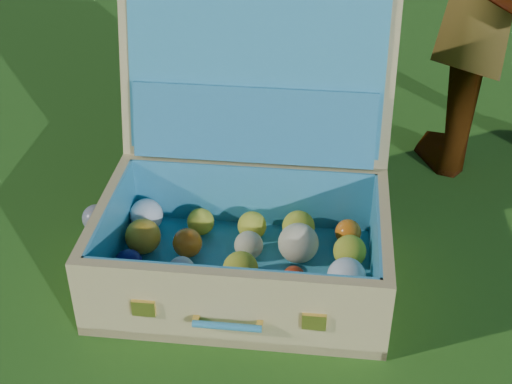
% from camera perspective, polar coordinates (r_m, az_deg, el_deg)
% --- Properties ---
extents(ground, '(60.00, 60.00, 0.00)m').
position_cam_1_polar(ground, '(1.56, 1.78, -8.50)').
color(ground, '#215114').
rests_on(ground, ground).
extents(stray_ball, '(0.07, 0.07, 0.07)m').
position_cam_1_polar(stray_ball, '(1.78, -12.67, -2.06)').
color(stray_ball, teal).
rests_on(stray_ball, ground).
extents(suitcase, '(0.74, 0.69, 0.59)m').
position_cam_1_polar(suitcase, '(1.58, -0.70, -0.33)').
color(suitcase, tan).
rests_on(suitcase, ground).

